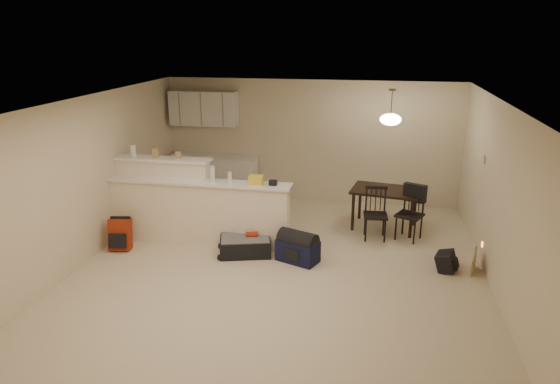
% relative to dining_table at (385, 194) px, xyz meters
% --- Properties ---
extents(room, '(7.00, 7.02, 2.50)m').
position_rel_dining_table_xyz_m(room, '(-1.53, -2.17, 0.61)').
color(room, beige).
rests_on(room, ground).
extents(breakfast_bar, '(3.08, 0.58, 1.39)m').
position_rel_dining_table_xyz_m(breakfast_bar, '(-3.29, -1.19, -0.03)').
color(breakfast_bar, '#F7E7C8').
rests_on(breakfast_bar, ground).
extents(upper_cabinets, '(1.40, 0.34, 0.70)m').
position_rel_dining_table_xyz_m(upper_cabinets, '(-3.73, 1.15, 1.26)').
color(upper_cabinets, white).
rests_on(upper_cabinets, room).
extents(kitchen_counter, '(1.80, 0.60, 0.90)m').
position_rel_dining_table_xyz_m(kitchen_counter, '(-3.53, 1.02, -0.19)').
color(kitchen_counter, white).
rests_on(kitchen_counter, ground).
extents(thermostat, '(0.02, 0.12, 0.12)m').
position_rel_dining_table_xyz_m(thermostat, '(1.45, -0.62, 0.86)').
color(thermostat, beige).
rests_on(thermostat, room).
extents(jar, '(0.10, 0.10, 0.20)m').
position_rel_dining_table_xyz_m(jar, '(-4.24, -1.05, 0.85)').
color(jar, silver).
rests_on(jar, breakfast_bar).
extents(cereal_box, '(0.10, 0.07, 0.16)m').
position_rel_dining_table_xyz_m(cereal_box, '(-3.84, -1.05, 0.83)').
color(cereal_box, tan).
rests_on(cereal_box, breakfast_bar).
extents(small_box, '(0.08, 0.06, 0.12)m').
position_rel_dining_table_xyz_m(small_box, '(-3.44, -1.05, 0.81)').
color(small_box, tan).
rests_on(small_box, breakfast_bar).
extents(bottle_a, '(0.07, 0.07, 0.26)m').
position_rel_dining_table_xyz_m(bottle_a, '(-2.78, -1.27, 0.58)').
color(bottle_a, silver).
rests_on(bottle_a, breakfast_bar).
extents(bottle_b, '(0.06, 0.06, 0.18)m').
position_rel_dining_table_xyz_m(bottle_b, '(-2.49, -1.27, 0.54)').
color(bottle_b, silver).
rests_on(bottle_b, breakfast_bar).
extents(bag_lump, '(0.22, 0.18, 0.14)m').
position_rel_dining_table_xyz_m(bag_lump, '(-2.06, -1.27, 0.52)').
color(bag_lump, tan).
rests_on(bag_lump, breakfast_bar).
extents(pouch, '(0.12, 0.10, 0.08)m').
position_rel_dining_table_xyz_m(pouch, '(-1.79, -1.27, 0.49)').
color(pouch, tan).
rests_on(pouch, breakfast_bar).
extents(dining_table, '(1.28, 0.96, 0.73)m').
position_rel_dining_table_xyz_m(dining_table, '(0.00, 0.00, 0.00)').
color(dining_table, black).
rests_on(dining_table, ground).
extents(pendant_lamp, '(0.36, 0.36, 0.62)m').
position_rel_dining_table_xyz_m(pendant_lamp, '(-0.00, -0.00, 1.35)').
color(pendant_lamp, brown).
rests_on(pendant_lamp, room).
extents(dining_chair_near, '(0.42, 0.40, 0.90)m').
position_rel_dining_table_xyz_m(dining_chair_near, '(-0.16, -0.54, -0.19)').
color(dining_chair_near, black).
rests_on(dining_chair_near, ground).
extents(dining_chair_far, '(0.53, 0.52, 0.93)m').
position_rel_dining_table_xyz_m(dining_chair_far, '(0.41, -0.45, -0.18)').
color(dining_chair_far, black).
rests_on(dining_chair_far, ground).
extents(suitcase, '(0.91, 0.71, 0.27)m').
position_rel_dining_table_xyz_m(suitcase, '(-2.18, -1.56, -0.51)').
color(suitcase, black).
rests_on(suitcase, ground).
extents(red_backpack, '(0.37, 0.26, 0.51)m').
position_rel_dining_table_xyz_m(red_backpack, '(-4.23, -1.76, -0.39)').
color(red_backpack, '#9C2A11').
rests_on(red_backpack, ground).
extents(navy_duffel, '(0.71, 0.56, 0.34)m').
position_rel_dining_table_xyz_m(navy_duffel, '(-1.32, -1.66, -0.47)').
color(navy_duffel, '#101434').
rests_on(navy_duffel, ground).
extents(black_daypack, '(0.32, 0.38, 0.29)m').
position_rel_dining_table_xyz_m(black_daypack, '(0.91, -1.56, -0.50)').
color(black_daypack, black).
rests_on(black_daypack, ground).
extents(cardboard_sheet, '(0.14, 0.41, 0.32)m').
position_rel_dining_table_xyz_m(cardboard_sheet, '(1.30, -1.56, -0.48)').
color(cardboard_sheet, tan).
rests_on(cardboard_sheet, ground).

